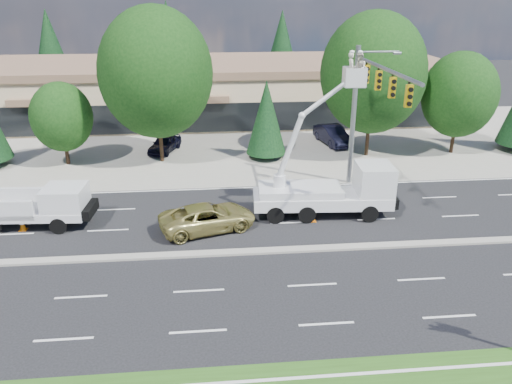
{
  "coord_description": "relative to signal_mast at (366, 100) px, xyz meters",
  "views": [
    {
      "loc": [
        0.74,
        -21.81,
        12.09
      ],
      "look_at": [
        2.99,
        2.08,
        2.4
      ],
      "focal_mm": 35.0,
      "sensor_mm": 36.0,
      "label": 1
    }
  ],
  "objects": [
    {
      "name": "bucket_truck",
      "position": [
        -2.44,
        -2.88,
        -4.15
      ],
      "size": [
        7.99,
        2.94,
        9.26
      ],
      "rotation": [
        0.0,
        0.0,
        -0.06
      ],
      "color": "silver",
      "rests_on": "ground"
    },
    {
      "name": "strip_mall",
      "position": [
        -10.03,
        22.93,
        -3.23
      ],
      "size": [
        50.4,
        15.4,
        5.5
      ],
      "color": "tan",
      "rests_on": "ground"
    },
    {
      "name": "tree_back_d",
      "position": [
        11.97,
        34.96,
        -0.75
      ],
      "size": [
        5.02,
        5.02,
        9.89
      ],
      "color": "#332114",
      "rests_on": "ground"
    },
    {
      "name": "traffic_cone_c",
      "position": [
        -10.69,
        -3.53,
        -5.72
      ],
      "size": [
        0.4,
        0.4,
        0.7
      ],
      "color": "orange",
      "rests_on": "ground"
    },
    {
      "name": "minivan",
      "position": [
        -9.59,
        -4.24,
        -5.33
      ],
      "size": [
        5.68,
        3.84,
        1.45
      ],
      "primitive_type": "imported",
      "rotation": [
        0.0,
        0.0,
        1.87
      ],
      "color": "tan",
      "rests_on": "ground"
    },
    {
      "name": "tree_front_e",
      "position": [
        -5.03,
        7.96,
        -2.82
      ],
      "size": [
        3.07,
        3.07,
        6.05
      ],
      "color": "#332114",
      "rests_on": "ground"
    },
    {
      "name": "utility_pickup",
      "position": [
        -18.73,
        -2.87,
        -5.12
      ],
      "size": [
        6.07,
        2.65,
        2.28
      ],
      "rotation": [
        0.0,
        0.0,
        -0.06
      ],
      "color": "silver",
      "rests_on": "ground"
    },
    {
      "name": "tree_back_b",
      "position": [
        -14.03,
        34.96,
        -0.07
      ],
      "size": [
        5.66,
        5.66,
        11.15
      ],
      "color": "#332114",
      "rests_on": "ground"
    },
    {
      "name": "parked_car_west",
      "position": [
        -12.99,
        10.36,
        -5.38
      ],
      "size": [
        2.83,
        4.29,
        1.36
      ],
      "primitive_type": "imported",
      "rotation": [
        0.0,
        0.0,
        -0.34
      ],
      "color": "black",
      "rests_on": "ground"
    },
    {
      "name": "traffic_cone_d",
      "position": [
        -3.72,
        -3.73,
        -5.72
      ],
      "size": [
        0.4,
        0.4,
        0.7
      ],
      "color": "orange",
      "rests_on": "ground"
    },
    {
      "name": "tree_front_f",
      "position": [
        2.97,
        7.96,
        0.34
      ],
      "size": [
        7.88,
        7.88,
        10.93
      ],
      "color": "#332114",
      "rests_on": "ground"
    },
    {
      "name": "tree_front_d",
      "position": [
        -13.03,
        7.96,
        0.59
      ],
      "size": [
        8.18,
        8.18,
        11.35
      ],
      "color": "#332114",
      "rests_on": "ground"
    },
    {
      "name": "signal_mast",
      "position": [
        0.0,
        0.0,
        0.0
      ],
      "size": [
        2.76,
        10.16,
        9.0
      ],
      "color": "gray",
      "rests_on": "ground"
    },
    {
      "name": "ground",
      "position": [
        -10.03,
        -7.04,
        -6.06
      ],
      "size": [
        140.0,
        140.0,
        0.0
      ],
      "primitive_type": "plane",
      "color": "black",
      "rests_on": "ground"
    },
    {
      "name": "tree_front_c",
      "position": [
        -20.03,
        7.96,
        -2.47
      ],
      "size": [
        4.42,
        4.42,
        6.14
      ],
      "color": "#332114",
      "rests_on": "ground"
    },
    {
      "name": "traffic_cone_b",
      "position": [
        -12.02,
        -3.31,
        -5.72
      ],
      "size": [
        0.4,
        0.4,
        0.7
      ],
      "color": "orange",
      "rests_on": "ground"
    },
    {
      "name": "tree_back_a",
      "position": [
        -28.03,
        34.96,
        -0.55
      ],
      "size": [
        5.21,
        5.21,
        10.26
      ],
      "color": "#332114",
      "rests_on": "ground"
    },
    {
      "name": "road_median",
      "position": [
        -10.03,
        -7.04,
        -6.0
      ],
      "size": [
        120.0,
        0.55,
        0.12
      ],
      "primitive_type": "cube",
      "color": "gray",
      "rests_on": "ground"
    },
    {
      "name": "traffic_cone_a",
      "position": [
        -19.63,
        -3.36,
        -5.72
      ],
      "size": [
        0.4,
        0.4,
        0.7
      ],
      "color": "orange",
      "rests_on": "ground"
    },
    {
      "name": "tree_back_c",
      "position": [
        -0.03,
        34.96,
        -0.68
      ],
      "size": [
        5.08,
        5.08,
        10.02
      ],
      "color": "#332114",
      "rests_on": "ground"
    },
    {
      "name": "tree_front_g",
      "position": [
        9.97,
        7.96,
        -1.4
      ],
      "size": [
        5.74,
        5.74,
        7.96
      ],
      "color": "#332114",
      "rests_on": "ground"
    },
    {
      "name": "concrete_apron",
      "position": [
        -10.03,
        12.96,
        -6.05
      ],
      "size": [
        140.0,
        22.0,
        0.01
      ],
      "primitive_type": "cube",
      "color": "gray",
      "rests_on": "ground"
    },
    {
      "name": "parked_car_east",
      "position": [
        1.02,
        11.26,
        -5.27
      ],
      "size": [
        2.57,
        4.99,
        1.57
      ],
      "primitive_type": "imported",
      "rotation": [
        0.0,
        0.0,
        0.2
      ],
      "color": "black",
      "rests_on": "ground"
    }
  ]
}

